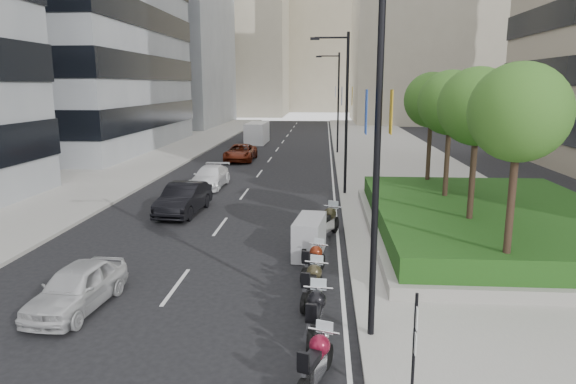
# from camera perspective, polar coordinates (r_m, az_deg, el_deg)

# --- Properties ---
(ground) EXTENTS (160.00, 160.00, 0.00)m
(ground) POSITION_cam_1_polar(r_m,az_deg,el_deg) (12.88, -10.80, -17.19)
(ground) COLOR black
(ground) RESTS_ON ground
(sidewalk_right) EXTENTS (10.00, 100.00, 0.15)m
(sidewalk_right) POSITION_cam_1_polar(r_m,az_deg,el_deg) (41.74, 12.17, 3.11)
(sidewalk_right) COLOR #9E9B93
(sidewalk_right) RESTS_ON ground
(sidewalk_left) EXTENTS (8.00, 100.00, 0.15)m
(sidewalk_left) POSITION_cam_1_polar(r_m,az_deg,el_deg) (43.98, -16.09, 3.35)
(sidewalk_left) COLOR #9E9B93
(sidewalk_left) RESTS_ON ground
(lane_edge) EXTENTS (0.12, 100.00, 0.01)m
(lane_edge) POSITION_cam_1_polar(r_m,az_deg,el_deg) (41.33, 4.86, 3.15)
(lane_edge) COLOR silver
(lane_edge) RESTS_ON ground
(lane_centre) EXTENTS (0.12, 100.00, 0.01)m
(lane_centre) POSITION_cam_1_polar(r_m,az_deg,el_deg) (41.58, -2.34, 3.24)
(lane_centre) COLOR silver
(lane_centre) RESTS_ON ground
(building_grey_far) EXTENTS (22.00, 26.00, 30.00)m
(building_grey_far) POSITION_cam_1_polar(r_m,az_deg,el_deg) (85.72, -15.10, 17.32)
(building_grey_far) COLOR gray
(building_grey_far) RESTS_ON ground
(building_cream_right) EXTENTS (28.00, 24.00, 36.00)m
(building_cream_right) POSITION_cam_1_polar(r_m,az_deg,el_deg) (93.55, 16.56, 18.60)
(building_cream_right) COLOR #B7AD93
(building_cream_right) RESTS_ON ground
(building_cream_left) EXTENTS (26.00, 24.00, 34.00)m
(building_cream_left) POSITION_cam_1_polar(r_m,az_deg,el_deg) (113.36, -7.02, 17.20)
(building_cream_left) COLOR #B7AD93
(building_cream_left) RESTS_ON ground
(building_cream_centre) EXTENTS (30.00, 24.00, 38.00)m
(building_cream_centre) POSITION_cam_1_polar(r_m,az_deg,el_deg) (131.49, 3.71, 17.38)
(building_cream_centre) COLOR #B7AD93
(building_cream_centre) RESTS_ON ground
(planter) EXTENTS (10.00, 14.00, 0.40)m
(planter) POSITION_cam_1_polar(r_m,az_deg,el_deg) (22.74, 21.66, -3.95)
(planter) COLOR gray
(planter) RESTS_ON sidewalk_right
(hedge) EXTENTS (9.40, 13.40, 0.80)m
(hedge) POSITION_cam_1_polar(r_m,az_deg,el_deg) (22.59, 21.77, -2.48)
(hedge) COLOR #1F3E11
(hedge) RESTS_ON planter
(tree_0) EXTENTS (2.80, 2.80, 6.30)m
(tree_0) POSITION_cam_1_polar(r_m,az_deg,el_deg) (15.84, 24.31, 7.98)
(tree_0) COLOR #332319
(tree_0) RESTS_ON planter
(tree_1) EXTENTS (2.80, 2.80, 6.30)m
(tree_1) POSITION_cam_1_polar(r_m,az_deg,el_deg) (19.64, 20.31, 8.83)
(tree_1) COLOR #332319
(tree_1) RESTS_ON planter
(tree_2) EXTENTS (2.80, 2.80, 6.30)m
(tree_2) POSITION_cam_1_polar(r_m,az_deg,el_deg) (23.50, 17.61, 9.38)
(tree_2) COLOR #332319
(tree_2) RESTS_ON planter
(tree_3) EXTENTS (2.80, 2.80, 6.30)m
(tree_3) POSITION_cam_1_polar(r_m,az_deg,el_deg) (27.41, 15.68, 9.76)
(tree_3) COLOR #332319
(tree_3) RESTS_ON planter
(lamp_post_0) EXTENTS (2.34, 0.45, 9.00)m
(lamp_post_0) POSITION_cam_1_polar(r_m,az_deg,el_deg) (11.96, 9.19, 6.22)
(lamp_post_0) COLOR black
(lamp_post_0) RESTS_ON ground
(lamp_post_1) EXTENTS (2.34, 0.45, 9.00)m
(lamp_post_1) POSITION_cam_1_polar(r_m,az_deg,el_deg) (28.90, 6.23, 9.50)
(lamp_post_1) COLOR black
(lamp_post_1) RESTS_ON ground
(lamp_post_2) EXTENTS (2.34, 0.45, 9.00)m
(lamp_post_2) POSITION_cam_1_polar(r_m,az_deg,el_deg) (46.88, 5.43, 10.38)
(lamp_post_2) COLOR black
(lamp_post_2) RESTS_ON ground
(parking_sign) EXTENTS (0.06, 0.32, 2.50)m
(parking_sign) POSITION_cam_1_polar(r_m,az_deg,el_deg) (10.19, 13.85, -16.29)
(parking_sign) COLOR black
(parking_sign) RESTS_ON ground
(motorcycle_1) EXTENTS (0.91, 2.02, 1.05)m
(motorcycle_1) POSITION_cam_1_polar(r_m,az_deg,el_deg) (11.25, 3.12, -18.28)
(motorcycle_1) COLOR black
(motorcycle_1) RESTS_ON ground
(motorcycle_2) EXTENTS (0.76, 2.27, 1.13)m
(motorcycle_2) POSITION_cam_1_polar(r_m,az_deg,el_deg) (13.12, 3.07, -13.44)
(motorcycle_2) COLOR black
(motorcycle_2) RESTS_ON ground
(motorcycle_3) EXTENTS (0.77, 2.11, 1.06)m
(motorcycle_3) POSITION_cam_1_polar(r_m,az_deg,el_deg) (15.09, 2.70, -10.10)
(motorcycle_3) COLOR black
(motorcycle_3) RESTS_ON ground
(motorcycle_4) EXTENTS (0.89, 1.92, 1.00)m
(motorcycle_4) POSITION_cam_1_polar(r_m,az_deg,el_deg) (17.00, 2.87, -7.67)
(motorcycle_4) COLOR black
(motorcycle_4) RESTS_ON ground
(motorcycle_5) EXTENTS (1.24, 2.48, 1.43)m
(motorcycle_5) POSITION_cam_1_polar(r_m,az_deg,el_deg) (18.97, 2.40, -5.00)
(motorcycle_5) COLOR black
(motorcycle_5) RESTS_ON ground
(motorcycle_6) EXTENTS (1.15, 2.29, 1.21)m
(motorcycle_6) POSITION_cam_1_polar(r_m,az_deg,el_deg) (21.28, 4.41, -3.35)
(motorcycle_6) COLOR black
(motorcycle_6) RESTS_ON ground
(car_a) EXTENTS (1.84, 3.88, 1.28)m
(car_a) POSITION_cam_1_polar(r_m,az_deg,el_deg) (15.78, -22.40, -9.75)
(car_a) COLOR silver
(car_a) RESTS_ON ground
(car_b) EXTENTS (1.90, 4.66, 1.50)m
(car_b) POSITION_cam_1_polar(r_m,az_deg,el_deg) (25.56, -11.52, -0.74)
(car_b) COLOR black
(car_b) RESTS_ON ground
(car_c) EXTENTS (1.97, 4.54, 1.30)m
(car_c) POSITION_cam_1_polar(r_m,az_deg,el_deg) (31.93, -8.66, 1.67)
(car_c) COLOR white
(car_c) RESTS_ON ground
(car_d) EXTENTS (2.34, 4.97, 1.37)m
(car_d) POSITION_cam_1_polar(r_m,az_deg,el_deg) (42.93, -5.31, 4.39)
(car_d) COLOR maroon
(car_d) RESTS_ON ground
(delivery_van) EXTENTS (2.16, 5.33, 2.22)m
(delivery_van) POSITION_cam_1_polar(r_m,az_deg,el_deg) (55.63, -3.49, 6.46)
(delivery_van) COLOR white
(delivery_van) RESTS_ON ground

